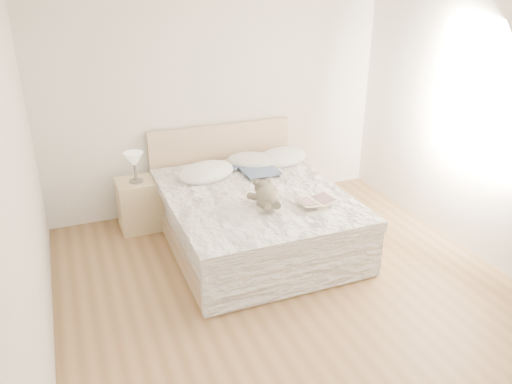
{
  "coord_description": "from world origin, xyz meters",
  "views": [
    {
      "loc": [
        -1.68,
        -3.13,
        2.63
      ],
      "look_at": [
        -0.01,
        1.05,
        0.62
      ],
      "focal_mm": 35.0,
      "sensor_mm": 36.0,
      "label": 1
    }
  ],
  "objects_px": {
    "nightstand": "(140,204)",
    "photo_book": "(201,172)",
    "table_lamp": "(134,161)",
    "childrens_book": "(315,201)",
    "teddy_bear": "(266,204)",
    "bed": "(252,214)"
  },
  "relations": [
    {
      "from": "table_lamp",
      "to": "childrens_book",
      "type": "height_order",
      "value": "table_lamp"
    },
    {
      "from": "bed",
      "to": "teddy_bear",
      "type": "xyz_separation_m",
      "value": [
        -0.04,
        -0.49,
        0.34
      ]
    },
    {
      "from": "table_lamp",
      "to": "childrens_book",
      "type": "distance_m",
      "value": 1.95
    },
    {
      "from": "nightstand",
      "to": "teddy_bear",
      "type": "distance_m",
      "value": 1.61
    },
    {
      "from": "bed",
      "to": "nightstand",
      "type": "distance_m",
      "value": 1.27
    },
    {
      "from": "bed",
      "to": "photo_book",
      "type": "bearing_deg",
      "value": 123.42
    },
    {
      "from": "nightstand",
      "to": "photo_book",
      "type": "relative_size",
      "value": 1.97
    },
    {
      "from": "nightstand",
      "to": "teddy_bear",
      "type": "height_order",
      "value": "teddy_bear"
    },
    {
      "from": "bed",
      "to": "childrens_book",
      "type": "relative_size",
      "value": 5.77
    },
    {
      "from": "childrens_book",
      "to": "teddy_bear",
      "type": "bearing_deg",
      "value": 163.05
    },
    {
      "from": "nightstand",
      "to": "photo_book",
      "type": "height_order",
      "value": "photo_book"
    },
    {
      "from": "childrens_book",
      "to": "bed",
      "type": "bearing_deg",
      "value": 119.96
    },
    {
      "from": "nightstand",
      "to": "table_lamp",
      "type": "height_order",
      "value": "table_lamp"
    },
    {
      "from": "nightstand",
      "to": "teddy_bear",
      "type": "bearing_deg",
      "value": -50.91
    },
    {
      "from": "table_lamp",
      "to": "childrens_book",
      "type": "relative_size",
      "value": 0.88
    },
    {
      "from": "bed",
      "to": "teddy_bear",
      "type": "bearing_deg",
      "value": -94.99
    },
    {
      "from": "table_lamp",
      "to": "nightstand",
      "type": "bearing_deg",
      "value": 60.44
    },
    {
      "from": "table_lamp",
      "to": "photo_book",
      "type": "bearing_deg",
      "value": -12.15
    },
    {
      "from": "childrens_book",
      "to": "photo_book",
      "type": "bearing_deg",
      "value": 118.43
    },
    {
      "from": "table_lamp",
      "to": "teddy_bear",
      "type": "bearing_deg",
      "value": -49.92
    },
    {
      "from": "table_lamp",
      "to": "teddy_bear",
      "type": "xyz_separation_m",
      "value": [
        1.0,
        -1.19,
        -0.15
      ]
    },
    {
      "from": "nightstand",
      "to": "childrens_book",
      "type": "bearing_deg",
      "value": -41.85
    }
  ]
}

